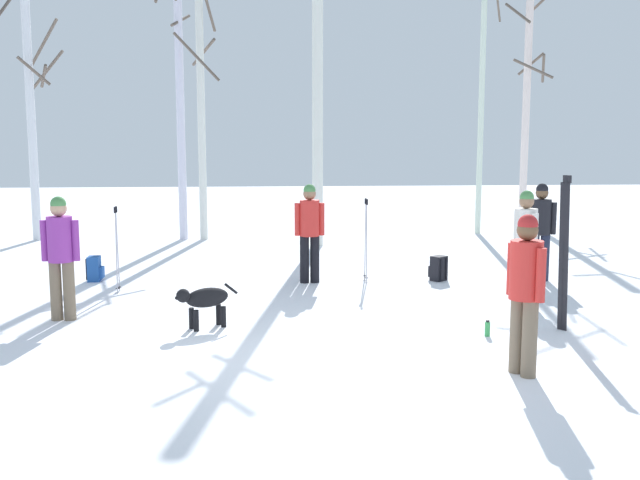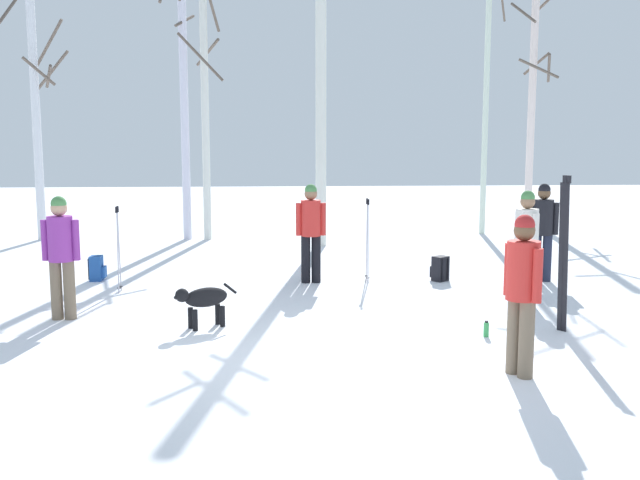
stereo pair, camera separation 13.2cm
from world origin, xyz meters
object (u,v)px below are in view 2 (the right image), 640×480
object	(u,v)px
ski_poles_1	(118,246)
water_bottle_0	(486,329)
person_2	(311,227)
ski_poles_0	(367,237)
birch_tree_4	(321,68)
birch_tree_2	(183,78)
birch_tree_3	(204,106)
person_3	(526,239)
birch_tree_6	(532,95)
person_4	(522,285)
dog	(203,299)
person_1	(61,249)
person_0	(543,226)
backpack_1	(97,269)
birch_tree_5	(487,78)
birch_tree_1	(37,114)
backpack_0	(440,269)
ski_pair_planted_0	(563,254)

from	to	relation	value
ski_poles_1	water_bottle_0	bearing A→B (deg)	-30.58
person_2	water_bottle_0	xyz separation A→B (m)	(2.04, -3.63, -0.88)
ski_poles_1	ski_poles_0	bearing A→B (deg)	8.68
ski_poles_1	birch_tree_4	xyz separation A→B (m)	(3.62, 4.93, 3.33)
birch_tree_2	birch_tree_3	bearing A→B (deg)	-10.51
person_3	birch_tree_6	xyz separation A→B (m)	(3.96, 11.02, 2.81)
ski_poles_0	person_4	bearing A→B (deg)	-79.67
dog	ski_poles_1	distance (m)	2.91
person_1	ski_poles_0	size ratio (longest dim) A/B	1.18
person_0	birch_tree_3	xyz separation A→B (m)	(-6.35, 5.72, 2.29)
birch_tree_3	ski_poles_1	bearing A→B (deg)	-98.02
birch_tree_2	person_0	bearing A→B (deg)	-40.31
backpack_1	birch_tree_3	bearing A→B (deg)	74.25
person_3	birch_tree_3	distance (m)	9.45
person_1	person_3	distance (m)	6.76
ski_poles_0	birch_tree_3	world-z (taller)	birch_tree_3
backpack_1	water_bottle_0	distance (m)	7.07
birch_tree_4	birch_tree_5	size ratio (longest dim) A/B	1.03
person_3	person_4	distance (m)	3.60
birch_tree_1	person_0	bearing A→B (deg)	-29.83
person_3	backpack_0	xyz separation A→B (m)	(-0.90, 1.75, -0.77)
backpack_1	ski_poles_0	bearing A→B (deg)	-4.00
ski_poles_0	birch_tree_2	distance (m)	7.47
person_3	water_bottle_0	distance (m)	2.37
person_3	ski_poles_0	xyz separation A→B (m)	(-2.18, 1.83, -0.21)
water_bottle_0	birch_tree_4	bearing A→B (deg)	101.17
ski_pair_planted_0	backpack_0	size ratio (longest dim) A/B	4.61
person_0	person_4	distance (m)	5.44
water_bottle_0	birch_tree_2	world-z (taller)	birch_tree_2
person_0	person_2	xyz separation A→B (m)	(-4.05, 0.12, 0.00)
ski_poles_0	birch_tree_2	size ratio (longest dim) A/B	0.19
backpack_1	person_4	bearing A→B (deg)	-44.19
ski_poles_0	birch_tree_3	bearing A→B (deg)	120.86
ski_pair_planted_0	birch_tree_2	size ratio (longest dim) A/B	0.27
person_0	person_1	size ratio (longest dim) A/B	1.00
person_3	person_4	bearing A→B (deg)	-110.02
person_4	backpack_0	world-z (taller)	person_4
birch_tree_1	birch_tree_4	world-z (taller)	birch_tree_4
backpack_1	birch_tree_1	size ratio (longest dim) A/B	0.07
water_bottle_0	person_4	bearing A→B (deg)	-93.43
person_0	birch_tree_6	bearing A→B (deg)	71.81
person_3	person_0	bearing A→B (deg)	61.89
birch_tree_2	birch_tree_6	size ratio (longest dim) A/B	1.03
backpack_0	water_bottle_0	xyz separation A→B (m)	(-0.24, -3.63, -0.12)
dog	birch_tree_6	size ratio (longest dim) A/B	0.11
ski_poles_0	birch_tree_3	xyz separation A→B (m)	(-3.30, 5.51, 2.49)
birch_tree_2	birch_tree_3	world-z (taller)	birch_tree_2
backpack_0	birch_tree_3	xyz separation A→B (m)	(-4.58, 5.60, 3.05)
person_1	birch_tree_4	size ratio (longest dim) A/B	0.22
birch_tree_3	birch_tree_6	distance (m)	10.14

